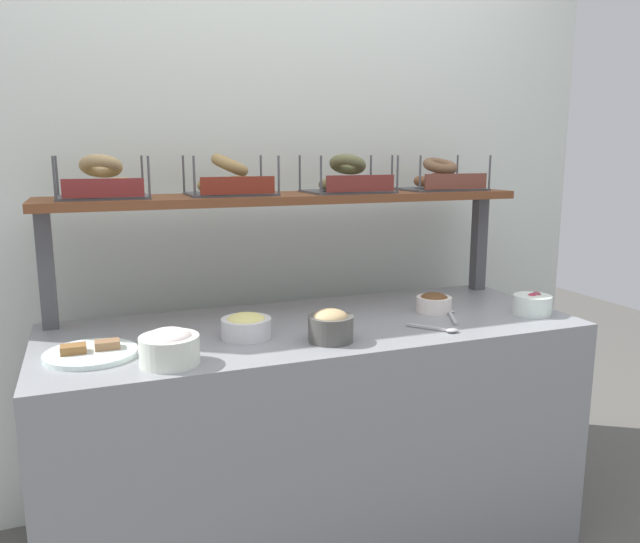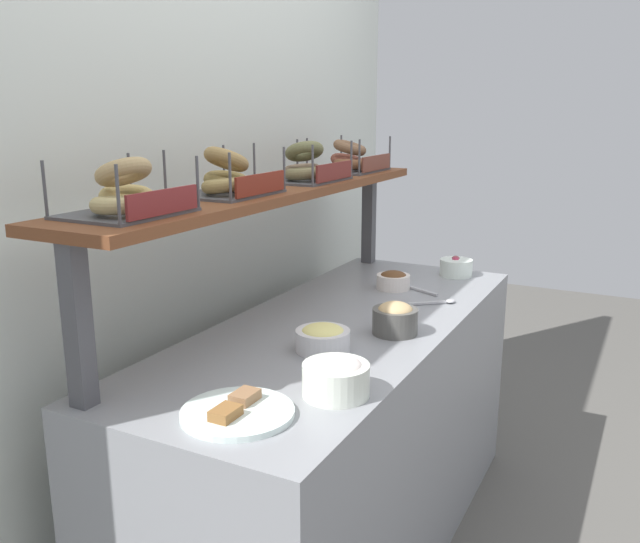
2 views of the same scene
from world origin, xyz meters
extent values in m
cube|color=silver|center=(0.00, 0.55, 1.20)|extent=(3.02, 0.06, 2.40)
cube|color=gray|center=(0.00, 0.00, 0.42)|extent=(1.82, 0.70, 0.85)
cube|color=#4C4C51|center=(-0.85, 0.27, 1.05)|extent=(0.05, 0.05, 0.40)
cube|color=#4C4C51|center=(0.85, 0.27, 1.05)|extent=(0.05, 0.05, 0.40)
cube|color=brown|center=(0.00, 0.27, 1.26)|extent=(1.78, 0.32, 0.03)
cylinder|color=white|center=(0.79, -0.16, 0.89)|extent=(0.14, 0.14, 0.07)
sphere|color=#8B1F4A|center=(0.79, -0.15, 0.91)|extent=(0.03, 0.03, 0.03)
sphere|color=#90404C|center=(0.81, -0.15, 0.91)|extent=(0.04, 0.04, 0.04)
sphere|color=#8C3748|center=(0.80, -0.15, 0.91)|extent=(0.03, 0.03, 0.03)
sphere|color=#A82B49|center=(0.79, -0.15, 0.91)|extent=(0.04, 0.04, 0.04)
cylinder|color=#52514C|center=(-0.02, -0.20, 0.89)|extent=(0.14, 0.14, 0.08)
ellipsoid|color=tan|center=(-0.02, -0.20, 0.92)|extent=(0.11, 0.11, 0.06)
cylinder|color=white|center=(0.47, 0.00, 0.88)|extent=(0.13, 0.13, 0.06)
ellipsoid|color=brown|center=(0.47, 0.00, 0.90)|extent=(0.10, 0.10, 0.04)
cylinder|color=white|center=(-0.52, -0.24, 0.89)|extent=(0.17, 0.17, 0.08)
ellipsoid|color=white|center=(-0.52, -0.24, 0.92)|extent=(0.13, 0.13, 0.06)
cylinder|color=silver|center=(-0.26, -0.07, 0.88)|extent=(0.16, 0.16, 0.06)
ellipsoid|color=#EEE281|center=(-0.26, -0.07, 0.91)|extent=(0.12, 0.12, 0.04)
cylinder|color=white|center=(-0.73, -0.09, 0.86)|extent=(0.26, 0.26, 0.01)
cube|color=#8E5E30|center=(-0.77, -0.09, 0.88)|extent=(0.07, 0.05, 0.02)
cube|color=#906744|center=(-0.68, -0.08, 0.88)|extent=(0.07, 0.05, 0.02)
cube|color=#B7B7BC|center=(0.32, -0.19, 0.86)|extent=(0.10, 0.12, 0.01)
ellipsoid|color=#B7B7BC|center=(0.38, -0.26, 0.86)|extent=(0.04, 0.03, 0.01)
cube|color=#B7B7BC|center=(0.47, -0.12, 0.86)|extent=(0.07, 0.13, 0.01)
ellipsoid|color=#B7B7BC|center=(0.51, -0.04, 0.86)|extent=(0.04, 0.03, 0.01)
cube|color=#4C4C51|center=(-0.66, 0.28, 1.28)|extent=(0.29, 0.24, 0.01)
cylinder|color=#4C4C51|center=(-0.80, 0.17, 1.35)|extent=(0.01, 0.01, 0.14)
cylinder|color=#4C4C51|center=(-0.51, 0.17, 1.35)|extent=(0.01, 0.01, 0.14)
cylinder|color=#4C4C51|center=(-0.80, 0.40, 1.35)|extent=(0.01, 0.01, 0.14)
cylinder|color=#4C4C51|center=(-0.51, 0.40, 1.35)|extent=(0.01, 0.01, 0.14)
cube|color=maroon|center=(-0.66, 0.16, 1.32)|extent=(0.25, 0.01, 0.06)
torus|color=tan|center=(-0.71, 0.25, 1.31)|extent=(0.19, 0.19, 0.05)
torus|color=tan|center=(-0.61, 0.32, 1.32)|extent=(0.19, 0.19, 0.06)
torus|color=tan|center=(-0.66, 0.28, 1.39)|extent=(0.17, 0.17, 0.09)
cube|color=#4C4C51|center=(-0.22, 0.28, 1.28)|extent=(0.30, 0.24, 0.01)
cylinder|color=#4C4C51|center=(-0.37, 0.17, 1.35)|extent=(0.01, 0.01, 0.14)
cylinder|color=#4C4C51|center=(-0.07, 0.17, 1.35)|extent=(0.01, 0.01, 0.14)
cylinder|color=#4C4C51|center=(-0.37, 0.40, 1.35)|extent=(0.01, 0.01, 0.14)
cylinder|color=#4C4C51|center=(-0.07, 0.40, 1.35)|extent=(0.01, 0.01, 0.14)
cube|color=maroon|center=(-0.22, 0.16, 1.32)|extent=(0.26, 0.01, 0.06)
torus|color=#A1884E|center=(-0.27, 0.25, 1.32)|extent=(0.15, 0.16, 0.06)
torus|color=olive|center=(-0.17, 0.32, 1.32)|extent=(0.18, 0.18, 0.06)
torus|color=#A4824C|center=(-0.22, 0.28, 1.39)|extent=(0.18, 0.18, 0.09)
cube|color=#4C4C51|center=(0.23, 0.26, 1.28)|extent=(0.32, 0.24, 0.01)
cylinder|color=#4C4C51|center=(0.08, 0.15, 1.35)|extent=(0.01, 0.01, 0.14)
cylinder|color=#4C4C51|center=(0.38, 0.15, 1.35)|extent=(0.01, 0.01, 0.14)
cylinder|color=#4C4C51|center=(0.08, 0.38, 1.35)|extent=(0.01, 0.01, 0.14)
cylinder|color=#4C4C51|center=(0.38, 0.38, 1.35)|extent=(0.01, 0.01, 0.14)
cube|color=maroon|center=(0.23, 0.14, 1.32)|extent=(0.27, 0.01, 0.06)
torus|color=olive|center=(0.17, 0.23, 1.31)|extent=(0.16, 0.16, 0.05)
torus|color=#7F664F|center=(0.28, 0.30, 1.31)|extent=(0.20, 0.20, 0.05)
torus|color=#6B6B44|center=(0.23, 0.26, 1.39)|extent=(0.20, 0.20, 0.09)
cube|color=#4C4C51|center=(0.64, 0.27, 1.28)|extent=(0.33, 0.24, 0.01)
cylinder|color=#4C4C51|center=(0.49, 0.16, 1.35)|extent=(0.01, 0.01, 0.14)
cylinder|color=#4C4C51|center=(0.80, 0.16, 1.35)|extent=(0.01, 0.01, 0.14)
cylinder|color=#4C4C51|center=(0.49, 0.39, 1.35)|extent=(0.01, 0.01, 0.14)
cylinder|color=#4C4C51|center=(0.80, 0.39, 1.35)|extent=(0.01, 0.01, 0.14)
cube|color=brown|center=(0.64, 0.15, 1.32)|extent=(0.28, 0.01, 0.06)
torus|color=brown|center=(0.59, 0.24, 1.31)|extent=(0.15, 0.15, 0.05)
torus|color=brown|center=(0.69, 0.31, 1.32)|extent=(0.16, 0.16, 0.06)
torus|color=brown|center=(0.64, 0.27, 1.38)|extent=(0.17, 0.17, 0.07)
camera|label=1|loc=(-0.72, -1.91, 1.43)|focal=34.54mm
camera|label=2|loc=(-1.89, -0.90, 1.54)|focal=37.33mm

